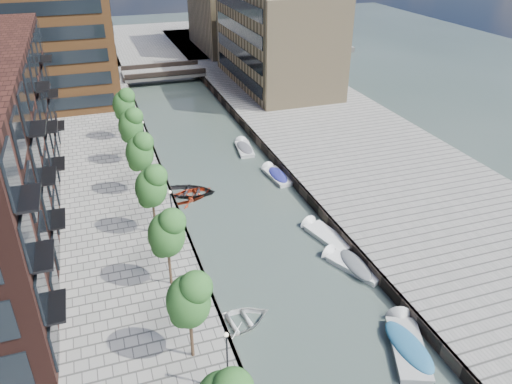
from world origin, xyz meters
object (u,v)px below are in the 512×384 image
tree_5 (131,124)px  motorboat_4 (244,148)px  sloop_3 (237,325)px  motorboat_1 (350,264)px  car (255,88)px  motorboat_3 (276,175)px  tree_2 (166,232)px  motorboat_0 (406,343)px  motorboat_2 (323,235)px  tree_3 (151,185)px  sloop_2 (191,197)px  bridge (163,73)px  tree_6 (124,103)px  sloop_4 (189,194)px  tree_4 (139,151)px  tree_1 (188,298)px

tree_5 → motorboat_4: size_ratio=1.24×
sloop_3 → motorboat_1: (10.14, 3.27, 0.20)m
car → motorboat_3: bearing=-122.9°
tree_2 → motorboat_0: size_ratio=1.01×
tree_5 → motorboat_2: bearing=-52.6°
tree_3 → sloop_3: bearing=-73.3°
tree_2 → motorboat_3: bearing=47.8°
tree_3 → motorboat_0: bearing=-52.0°
sloop_2 → motorboat_1: 17.41m
bridge → tree_6: (-8.50, -26.00, 3.92)m
sloop_4 → motorboat_1: motorboat_1 is taller
tree_3 → tree_5: size_ratio=1.00×
tree_6 → motorboat_1: bearing=-65.1°
tree_3 → sloop_3: (3.44, -11.48, -5.31)m
motorboat_3 → motorboat_4: 7.88m
bridge → motorboat_2: bearing=-84.4°
sloop_2 → car: size_ratio=1.13×
tree_5 → sloop_3: 26.25m
bridge → tree_4: (-8.50, -40.00, 3.92)m
tree_1 → sloop_4: tree_1 is taller
sloop_2 → motorboat_3: motorboat_3 is taller
tree_5 → motorboat_1: 26.53m
tree_5 → tree_3: bearing=-90.0°
sloop_4 → tree_1: bearing=-168.7°
bridge → motorboat_0: bridge is taller
tree_2 → sloop_2: tree_2 is taller
tree_3 → motorboat_1: 16.68m
motorboat_2 → motorboat_4: size_ratio=1.11×
tree_3 → motorboat_4: (12.59, 15.81, -5.12)m
tree_1 → sloop_2: (4.28, 20.49, -5.31)m
bridge → sloop_4: 40.06m
motorboat_4 → tree_6: bearing=157.6°
motorboat_1 → car: bearing=81.5°
bridge → sloop_3: 58.71m
motorboat_3 → motorboat_4: size_ratio=0.99×
tree_3 → bridge: bearing=79.7°
motorboat_1 → sloop_4: bearing=121.2°
tree_6 → motorboat_2: tree_6 is taller
tree_3 → sloop_2: bearing=56.6°
tree_2 → tree_3: (0.00, 7.00, 0.00)m
sloop_2 → car: (15.49, 26.55, 1.69)m
tree_1 → sloop_4: bearing=78.6°
sloop_2 → tree_1: bearing=151.0°
tree_5 → sloop_4: size_ratio=1.17×
motorboat_0 → tree_3: bearing=128.0°
tree_2 → motorboat_4: tree_2 is taller
sloop_2 → motorboat_0: 24.71m
sloop_4 → motorboat_4: (8.32, 8.62, 0.19)m
tree_4 → bridge: bearing=78.0°
tree_2 → tree_4: same height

